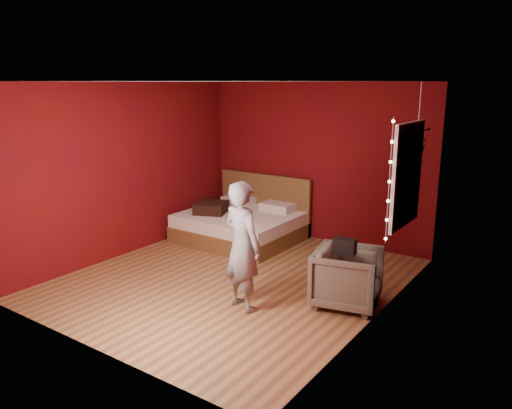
# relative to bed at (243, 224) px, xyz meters

# --- Properties ---
(floor) EXTENTS (4.50, 4.50, 0.00)m
(floor) POSITION_rel_bed_xyz_m (0.95, -1.50, -0.26)
(floor) COLOR #9B6C3E
(floor) RESTS_ON ground
(room_walls) EXTENTS (4.04, 4.54, 2.62)m
(room_walls) POSITION_rel_bed_xyz_m (0.95, -1.50, 1.42)
(room_walls) COLOR #5F0C0A
(room_walls) RESTS_ON ground
(window) EXTENTS (0.05, 0.97, 1.27)m
(window) POSITION_rel_bed_xyz_m (2.92, -0.60, 1.24)
(window) COLOR white
(window) RESTS_ON room_walls
(fairy_lights) EXTENTS (0.04, 0.04, 1.45)m
(fairy_lights) POSITION_rel_bed_xyz_m (2.89, -1.13, 1.24)
(fairy_lights) COLOR silver
(fairy_lights) RESTS_ON room_walls
(bed) EXTENTS (1.84, 1.57, 1.01)m
(bed) POSITION_rel_bed_xyz_m (0.00, 0.00, 0.00)
(bed) COLOR brown
(bed) RESTS_ON ground
(person) EXTENTS (0.63, 0.49, 1.53)m
(person) POSITION_rel_bed_xyz_m (1.57, -2.15, 0.50)
(person) COLOR slate
(person) RESTS_ON ground
(armchair) EXTENTS (0.92, 0.90, 0.70)m
(armchair) POSITION_rel_bed_xyz_m (2.55, -1.38, 0.09)
(armchair) COLOR #585446
(armchair) RESTS_ON ground
(handbag) EXTENTS (0.26, 0.14, 0.18)m
(handbag) POSITION_rel_bed_xyz_m (2.57, -1.54, 0.52)
(handbag) COLOR black
(handbag) RESTS_ON armchair
(throw_pillow) EXTENTS (0.65, 0.65, 0.18)m
(throw_pillow) POSITION_rel_bed_xyz_m (-0.42, -0.31, 0.29)
(throw_pillow) COLOR black
(throw_pillow) RESTS_ON bed
(hanging_plant) EXTENTS (0.45, 0.43, 0.98)m
(hanging_plant) POSITION_rel_bed_xyz_m (2.83, -0.02, 1.57)
(hanging_plant) COLOR silver
(hanging_plant) RESTS_ON room_walls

